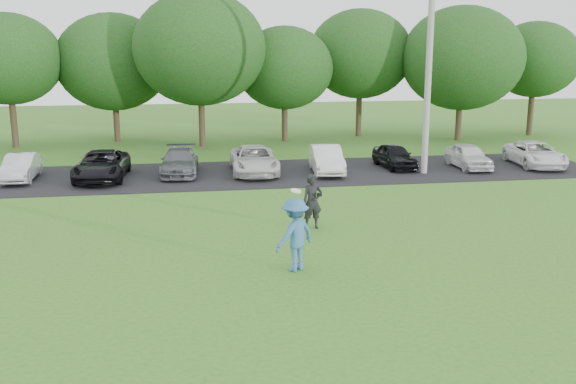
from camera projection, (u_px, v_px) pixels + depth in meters
ground at (310, 272)px, 16.34m from camera, size 100.00×100.00×0.00m
parking_lot at (254, 174)px, 28.84m from camera, size 32.00×6.50×0.03m
utility_pole at (429, 56)px, 27.77m from camera, size 0.28×0.28×10.40m
frisbee_player at (295, 234)px, 16.26m from camera, size 1.41×1.29×2.17m
camera_bystander at (312, 202)px, 20.05m from camera, size 0.67×0.47×1.74m
parked_cars at (236, 161)px, 28.54m from camera, size 29.02×4.94×1.22m
tree_row at (260, 58)px, 37.38m from camera, size 42.39×9.85×8.64m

